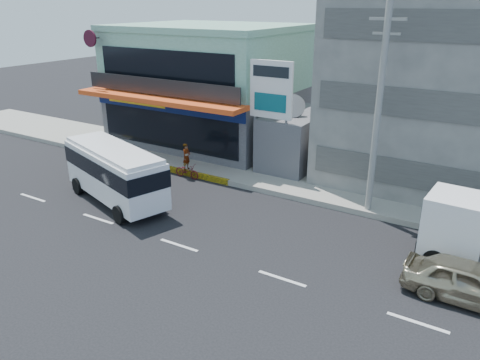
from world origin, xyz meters
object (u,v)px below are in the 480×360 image
at_px(satellite_dish, 292,115).
at_px(utility_pole_near, 378,112).
at_px(sedan, 469,282).
at_px(billboard, 271,96).
at_px(motorcycle_rider, 187,167).
at_px(minibus, 115,170).
at_px(shop_building, 210,88).

xyz_separation_m(satellite_dish, utility_pole_near, (6.00, -3.60, 1.57)).
bearing_deg(utility_pole_near, sedan, -45.39).
distance_m(billboard, utility_pole_near, 6.75).
bearing_deg(billboard, utility_pole_near, -15.48).
bearing_deg(sedan, motorcycle_rider, 74.62).
relative_size(minibus, sedan, 1.69).
relative_size(utility_pole_near, motorcycle_rider, 4.73).
distance_m(satellite_dish, billboard, 2.31).
distance_m(satellite_dish, utility_pole_near, 7.17).
bearing_deg(shop_building, satellite_dish, -20.21).
height_order(satellite_dish, minibus, satellite_dish).
height_order(billboard, utility_pole_near, utility_pole_near).
xyz_separation_m(satellite_dish, motorcycle_rider, (-4.77, -4.20, -2.88)).
distance_m(utility_pole_near, sedan, 8.56).
height_order(shop_building, billboard, shop_building).
xyz_separation_m(shop_building, minibus, (2.29, -11.93, -2.22)).
xyz_separation_m(satellite_dish, sedan, (11.16, -8.83, -2.82)).
bearing_deg(billboard, motorcycle_rider, -150.68).
relative_size(minibus, motorcycle_rider, 3.54).
xyz_separation_m(billboard, sedan, (11.66, -7.03, -4.17)).
bearing_deg(motorcycle_rider, billboard, 29.32).
relative_size(billboard, sedan, 1.56).
relative_size(shop_building, satellite_dish, 8.27).
xyz_separation_m(utility_pole_near, minibus, (-11.71, -5.38, -3.37)).
bearing_deg(motorcycle_rider, minibus, -101.04).
bearing_deg(satellite_dish, shop_building, 159.79).
relative_size(satellite_dish, sedan, 0.34).
distance_m(billboard, sedan, 14.24).
distance_m(satellite_dish, sedan, 14.51).
height_order(sedan, motorcycle_rider, motorcycle_rider).
height_order(satellite_dish, motorcycle_rider, satellite_dish).
bearing_deg(satellite_dish, minibus, -122.43).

